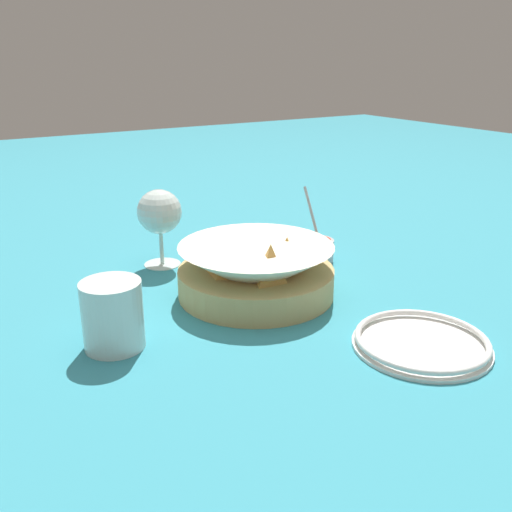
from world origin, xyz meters
TOP-DOWN VIEW (x-y plane):
  - ground_plane at (0.00, 0.00)m, footprint 4.00×4.00m
  - food_basket at (0.03, -0.02)m, footprint 0.24×0.24m
  - sauce_cup at (0.10, -0.19)m, footprint 0.07×0.06m
  - wine_glass at (0.22, 0.05)m, footprint 0.08×0.08m
  - beer_mug at (-0.02, 0.22)m, footprint 0.11×0.08m
  - side_plate at (-0.23, -0.11)m, footprint 0.18×0.18m

SIDE VIEW (x-z plane):
  - ground_plane at x=0.00m, z-range 0.00..0.00m
  - side_plate at x=-0.23m, z-range 0.00..0.01m
  - sauce_cup at x=0.10m, z-range -0.04..0.09m
  - food_basket at x=0.03m, z-range -0.01..0.09m
  - beer_mug at x=-0.02m, z-range 0.00..0.09m
  - wine_glass at x=0.22m, z-range 0.02..0.16m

